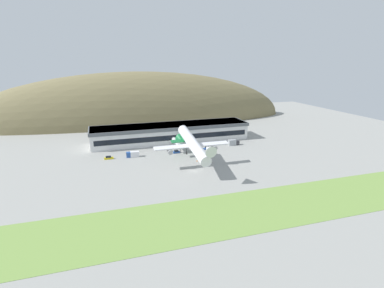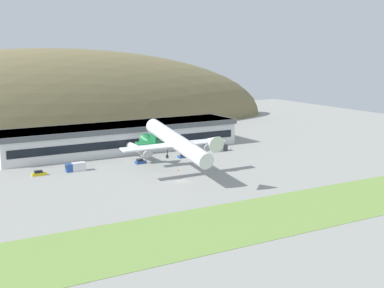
% 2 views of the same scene
% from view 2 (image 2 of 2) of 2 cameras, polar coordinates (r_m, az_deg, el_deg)
% --- Properties ---
extents(ground_plane, '(367.19, 367.19, 0.00)m').
position_cam_2_polar(ground_plane, '(164.04, -1.13, -3.98)').
color(ground_plane, gray).
extents(grass_strip_foreground, '(330.47, 27.40, 0.08)m').
position_cam_2_polar(grass_strip_foreground, '(131.69, 7.43, -7.74)').
color(grass_strip_foreground, '#759947').
rests_on(grass_strip_foreground, ground_plane).
extents(hill_backdrop, '(257.69, 62.57, 78.99)m').
position_cam_2_polar(hill_backdrop, '(273.02, -15.40, 1.52)').
color(hill_backdrop, olive).
rests_on(hill_backdrop, ground_plane).
extents(terminal_building, '(95.46, 20.36, 10.55)m').
position_cam_2_polar(terminal_building, '(210.40, -7.57, 0.84)').
color(terminal_building, silver).
rests_on(terminal_building, ground_plane).
extents(jetway_0, '(3.38, 16.84, 5.43)m').
position_cam_2_polar(jetway_0, '(193.36, -5.63, -0.57)').
color(jetway_0, silver).
rests_on(jetway_0, ground_plane).
extents(cargo_airplane, '(35.80, 47.11, 12.33)m').
position_cam_2_polar(cargo_airplane, '(166.71, -1.73, 0.18)').
color(cargo_airplane, silver).
extents(service_car_0, '(4.33, 1.98, 1.57)m').
position_cam_2_polar(service_car_0, '(197.58, -0.91, -1.27)').
color(service_car_0, '#264C99').
rests_on(service_car_0, ground_plane).
extents(service_car_1, '(4.61, 1.73, 1.60)m').
position_cam_2_polar(service_car_1, '(177.59, -16.02, -3.04)').
color(service_car_1, gold).
rests_on(service_car_1, ground_plane).
extents(service_car_2, '(3.75, 2.08, 1.69)m').
position_cam_2_polar(service_car_2, '(188.48, -5.56, -1.89)').
color(service_car_2, '#264C99').
rests_on(service_car_2, ground_plane).
extents(fuel_truck, '(6.52, 2.43, 3.27)m').
position_cam_2_polar(fuel_truck, '(209.28, 2.89, -0.36)').
color(fuel_truck, '#333338').
rests_on(fuel_truck, ground_plane).
extents(box_truck, '(6.65, 2.67, 2.84)m').
position_cam_2_polar(box_truck, '(180.47, -12.30, -2.42)').
color(box_truck, '#264C99').
rests_on(box_truck, ground_plane).
extents(traffic_cone_0, '(0.52, 0.52, 0.58)m').
position_cam_2_polar(traffic_cone_0, '(177.09, -1.50, -2.79)').
color(traffic_cone_0, orange).
rests_on(traffic_cone_0, ground_plane).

